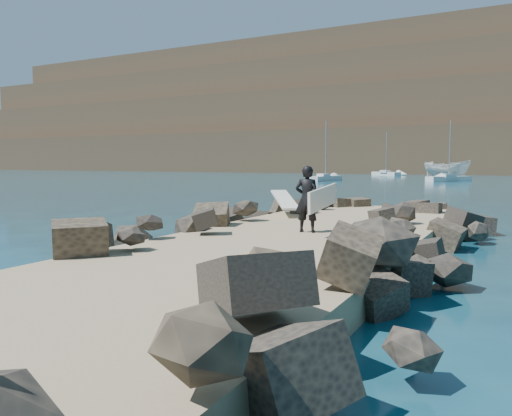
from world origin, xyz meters
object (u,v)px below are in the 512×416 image
at_px(boat_imported, 447,169).
at_px(sailboat_b, 449,179).
at_px(surfer_with_board, 309,199).
at_px(surfboard_resting, 285,203).

xyz_separation_m(boat_imported, sailboat_b, (2.13, -15.53, -1.02)).
bearing_deg(surfer_with_board, sailboat_b, 93.13).
bearing_deg(surfer_with_board, surfboard_resting, 123.26).
height_order(surfer_with_board, sailboat_b, sailboat_b).
distance_m(boat_imported, sailboat_b, 15.71).
distance_m(surfboard_resting, sailboat_b, 52.19).
bearing_deg(sailboat_b, surfboard_resting, -89.29).
distance_m(boat_imported, surfer_with_board, 71.58).
height_order(surfboard_resting, surfer_with_board, surfer_with_board).
height_order(boat_imported, surfer_with_board, boat_imported).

